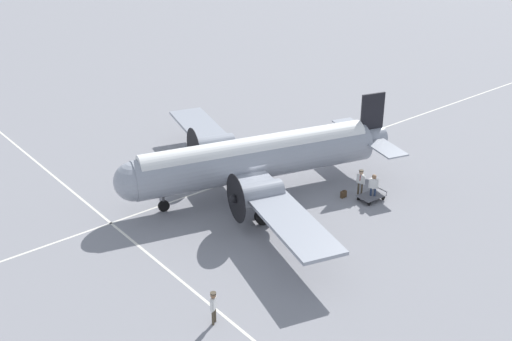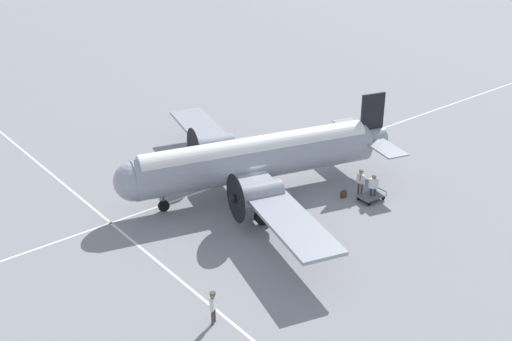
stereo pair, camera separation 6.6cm
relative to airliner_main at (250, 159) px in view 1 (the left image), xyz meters
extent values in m
plane|color=gray|center=(0.38, -0.11, -2.46)|extent=(300.00, 300.00, 0.00)
cube|color=silver|center=(0.38, 2.28, -2.46)|extent=(120.00, 0.16, 0.01)
cube|color=silver|center=(-8.63, -0.11, -2.46)|extent=(0.16, 120.00, 0.01)
cylinder|color=#9399A3|center=(0.38, -0.11, -0.13)|extent=(15.58, 6.65, 2.46)
cylinder|color=white|center=(0.38, -0.11, 0.54)|extent=(14.65, 5.74, 1.72)
sphere|color=#9399A3|center=(-7.07, 2.04, -0.13)|extent=(2.33, 2.33, 2.33)
cylinder|color=#9399A3|center=(7.83, -2.26, -0.01)|extent=(3.28, 2.14, 1.35)
cube|color=black|center=(8.38, -2.41, 1.71)|extent=(1.67, 0.61, 2.83)
cube|color=#9399A3|center=(8.20, -2.36, 0.11)|extent=(3.44, 7.31, 0.10)
cube|color=#9399A3|center=(-0.71, 0.20, -0.44)|extent=(8.56, 22.21, 0.20)
cylinder|color=#9399A3|center=(-2.02, -3.38, -0.42)|extent=(2.92, 2.03, 1.35)
cylinder|color=black|center=(-3.42, -2.98, -0.42)|extent=(0.82, 2.74, 2.84)
sphere|color=black|center=(-3.54, -2.94, -0.42)|extent=(0.47, 0.47, 0.47)
cylinder|color=#9399A3|center=(0.09, 3.94, -0.42)|extent=(2.92, 2.03, 1.35)
cylinder|color=black|center=(-1.31, 4.34, -0.42)|extent=(0.82, 2.74, 2.84)
sphere|color=black|center=(-1.44, 4.38, -0.42)|extent=(0.47, 0.47, 0.47)
cylinder|color=#4C4C51|center=(-1.76, -3.46, -1.44)|extent=(0.18, 0.18, 0.95)
cylinder|color=black|center=(-1.76, -3.46, -1.91)|extent=(1.14, 0.59, 1.10)
cylinder|color=#4C4C51|center=(0.35, 3.86, -1.44)|extent=(0.18, 0.18, 0.95)
cylinder|color=black|center=(0.35, 3.86, -1.91)|extent=(1.14, 0.59, 1.10)
cylinder|color=#4C4C51|center=(-5.43, 1.57, -1.67)|extent=(0.14, 0.14, 0.87)
cylinder|color=black|center=(-5.43, 1.57, -2.11)|extent=(0.72, 0.37, 0.70)
cylinder|color=#473D2D|center=(-9.38, -9.01, -2.06)|extent=(0.12, 0.12, 0.80)
cylinder|color=#473D2D|center=(-9.18, -8.88, -2.06)|extent=(0.12, 0.12, 0.80)
cube|color=white|center=(-9.28, -8.94, -1.36)|extent=(0.42, 0.36, 0.60)
sphere|color=#8C6647|center=(-9.28, -8.94, -0.92)|extent=(0.27, 0.27, 0.27)
cylinder|color=white|center=(-9.48, -9.07, -1.39)|extent=(0.09, 0.09, 0.57)
cylinder|color=white|center=(-9.08, -8.82, -1.39)|extent=(0.09, 0.09, 0.57)
cube|color=black|center=(-9.33, -8.86, -1.28)|extent=(0.05, 0.03, 0.39)
cylinder|color=#473D2D|center=(-9.28, -8.94, -0.81)|extent=(0.39, 0.39, 0.07)
cylinder|color=navy|center=(5.49, -5.55, -2.03)|extent=(0.12, 0.12, 0.85)
cylinder|color=navy|center=(5.34, -5.35, -2.03)|extent=(0.12, 0.12, 0.85)
cube|color=white|center=(5.41, -5.45, -1.29)|extent=(0.40, 0.45, 0.64)
sphere|color=#8C6647|center=(5.41, -5.45, -0.83)|extent=(0.28, 0.28, 0.28)
cylinder|color=white|center=(5.56, -5.66, -1.32)|extent=(0.10, 0.10, 0.61)
cylinder|color=white|center=(5.27, -5.24, -1.32)|extent=(0.10, 0.10, 0.61)
cylinder|color=#473D2D|center=(5.40, -4.55, -2.05)|extent=(0.12, 0.12, 0.81)
cylinder|color=#473D2D|center=(5.34, -4.32, -2.05)|extent=(0.12, 0.12, 0.81)
cube|color=white|center=(5.37, -4.43, -1.34)|extent=(0.27, 0.42, 0.61)
sphere|color=tan|center=(5.37, -4.43, -0.90)|extent=(0.27, 0.27, 0.27)
cylinder|color=white|center=(5.43, -4.67, -1.38)|extent=(0.09, 0.09, 0.58)
cylinder|color=white|center=(5.31, -4.20, -1.38)|extent=(0.09, 0.09, 0.58)
cube|color=maroon|center=(5.27, -4.46, -1.27)|extent=(0.02, 0.05, 0.39)
cylinder|color=#473D2D|center=(5.37, -4.43, -0.79)|extent=(0.34, 0.34, 0.07)
cube|color=#47331E|center=(4.28, -4.05, -2.24)|extent=(0.42, 0.19, 0.44)
cube|color=#312315|center=(4.28, -4.05, -1.99)|extent=(0.15, 0.13, 0.02)
cube|color=#56565B|center=(5.36, -5.39, -2.16)|extent=(1.69, 1.19, 0.04)
cube|color=#56565B|center=(6.16, -5.42, -1.92)|extent=(0.09, 1.12, 0.04)
cylinder|color=#56565B|center=(6.13, -5.95, -2.03)|extent=(0.04, 0.04, 0.22)
cylinder|color=#56565B|center=(6.18, -4.89, -2.03)|extent=(0.04, 0.04, 0.22)
cylinder|color=black|center=(4.72, -5.81, -2.32)|extent=(0.28, 0.07, 0.28)
cylinder|color=black|center=(4.76, -4.91, -2.32)|extent=(0.28, 0.07, 0.28)
cylinder|color=black|center=(5.97, -5.86, -2.32)|extent=(0.28, 0.07, 0.28)
cylinder|color=black|center=(6.01, -4.97, -2.32)|extent=(0.28, 0.07, 0.28)
camera|label=1|loc=(-22.63, -28.35, 16.31)|focal=45.00mm
camera|label=2|loc=(-22.58, -28.39, 16.31)|focal=45.00mm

